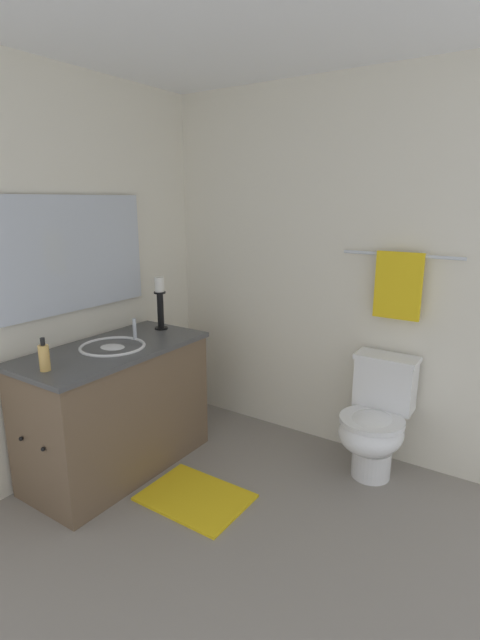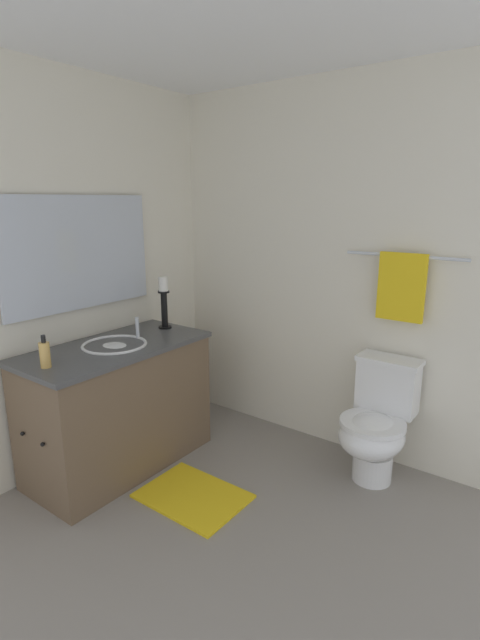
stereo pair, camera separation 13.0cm
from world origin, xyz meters
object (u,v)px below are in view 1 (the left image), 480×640
soap_bottle (44,357)px  towel_bar (401,255)px  bath_mat (195,497)px  candle_holder_tall (160,301)px  vanity_cabinet (117,408)px  toilet (375,421)px  towel_near_vanity (398,286)px  mirror (75,254)px  sink_basin (113,353)px

soap_bottle → towel_bar: towel_bar is taller
bath_mat → towel_bar: bearing=53.0°
candle_holder_tall → towel_bar: size_ratio=0.50×
soap_bottle → bath_mat: size_ratio=0.30×
candle_holder_tall → towel_bar: towel_bar is taller
vanity_cabinet → toilet: (1.39, 0.82, -0.04)m
towel_near_vanity → bath_mat: towel_near_vanity is taller
vanity_cabinet → bath_mat: (0.62, 0.00, -0.40)m
mirror → towel_bar: bearing=31.7°
mirror → towel_near_vanity: size_ratio=2.59×
candle_holder_tall → bath_mat: size_ratio=0.61×
mirror → candle_holder_tall: bearing=63.3°
toilet → bath_mat: toilet is taller
sink_basin → towel_near_vanity: towel_near_vanity is taller
candle_holder_tall → toilet: size_ratio=0.48×
toilet → towel_near_vanity: size_ratio=1.83×
toilet → bath_mat: 1.18m
vanity_cabinet → sink_basin: (-0.00, 0.00, 0.37)m
towel_near_vanity → bath_mat: (-0.78, -1.02, -1.18)m
sink_basin → towel_near_vanity: 1.79m
toilet → candle_holder_tall: bearing=-166.6°
sink_basin → bath_mat: size_ratio=0.67×
vanity_cabinet → towel_bar: (1.41, 1.04, 0.96)m
mirror → towel_bar: 1.98m
mirror → towel_bar: size_ratio=1.47×
sink_basin → soap_bottle: size_ratio=2.23×
vanity_cabinet → bath_mat: size_ratio=1.99×
mirror → vanity_cabinet: bearing=-0.0°
mirror → sink_basin: bearing=0.2°
soap_bottle → towel_bar: bearing=47.6°
candle_holder_tall → toilet: 1.61m
mirror → towel_near_vanity: (1.69, 1.02, -0.18)m
sink_basin → candle_holder_tall: bearing=94.9°
vanity_cabinet → towel_bar: towel_bar is taller
towel_near_vanity → towel_bar: bearing=90.0°
candle_holder_tall → towel_near_vanity: bearing=20.7°
sink_basin → towel_near_vanity: size_ratio=0.98×
soap_bottle → towel_near_vanity: towel_near_vanity is taller
towel_bar → toilet: bearing=-93.8°
sink_basin → towel_near_vanity: (1.41, 1.02, 0.41)m
sink_basin → mirror: mirror is taller
toilet → towel_bar: bearing=86.2°
sink_basin → towel_bar: towel_bar is taller
towel_bar → soap_bottle: bearing=-132.4°
towel_bar → candle_holder_tall: bearing=-158.7°
vanity_cabinet → soap_bottle: bearing=-87.4°
vanity_cabinet → bath_mat: 0.74m
toilet → sink_basin: bearing=-149.6°
toilet → towel_bar: (0.01, 0.22, 1.00)m
vanity_cabinet → toilet: size_ratio=1.59×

